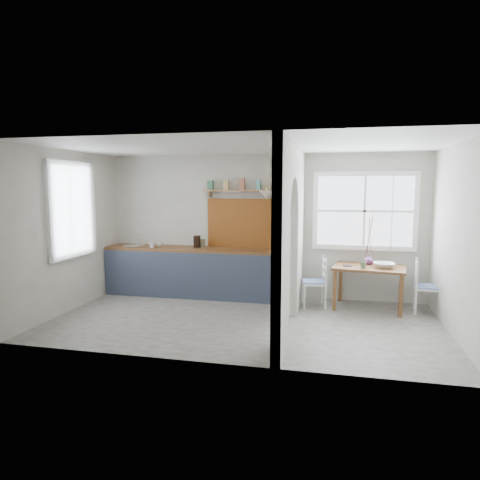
% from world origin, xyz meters
% --- Properties ---
extents(floor, '(5.80, 3.20, 0.01)m').
position_xyz_m(floor, '(0.00, 0.00, 0.00)').
color(floor, '#9D9992').
rests_on(floor, ground).
extents(ceiling, '(5.80, 3.20, 0.01)m').
position_xyz_m(ceiling, '(0.00, 0.00, 2.60)').
color(ceiling, beige).
rests_on(ceiling, walls).
extents(walls, '(5.81, 3.21, 2.60)m').
position_xyz_m(walls, '(0.00, 0.00, 1.30)').
color(walls, beige).
rests_on(walls, floor).
extents(partition, '(0.12, 3.20, 2.60)m').
position_xyz_m(partition, '(0.70, 0.06, 1.45)').
color(partition, beige).
rests_on(partition, floor).
extents(kitchen_window, '(0.10, 1.16, 1.50)m').
position_xyz_m(kitchen_window, '(-2.87, 0.00, 1.65)').
color(kitchen_window, white).
rests_on(kitchen_window, walls).
extents(nook_window, '(1.76, 0.10, 1.30)m').
position_xyz_m(nook_window, '(1.80, 1.56, 1.60)').
color(nook_window, white).
rests_on(nook_window, walls).
extents(counter, '(3.50, 0.60, 0.90)m').
position_xyz_m(counter, '(-1.13, 1.33, 0.46)').
color(counter, brown).
rests_on(counter, floor).
extents(sink, '(0.40, 0.40, 0.02)m').
position_xyz_m(sink, '(-2.43, 1.30, 0.89)').
color(sink, silver).
rests_on(sink, counter).
extents(backsplash, '(1.65, 0.03, 0.90)m').
position_xyz_m(backsplash, '(-0.20, 1.58, 1.35)').
color(backsplash, brown).
rests_on(backsplash, walls).
extents(shelf, '(1.75, 0.20, 0.21)m').
position_xyz_m(shelf, '(-0.20, 1.49, 2.00)').
color(shelf, '#9C6E3F').
rests_on(shelf, walls).
extents(pendant_lamp, '(0.26, 0.26, 0.16)m').
position_xyz_m(pendant_lamp, '(0.15, 1.15, 1.88)').
color(pendant_lamp, silver).
rests_on(pendant_lamp, ceiling).
extents(utensil_rail, '(0.02, 0.50, 0.02)m').
position_xyz_m(utensil_rail, '(0.61, 0.90, 1.45)').
color(utensil_rail, silver).
rests_on(utensil_rail, partition).
extents(dining_table, '(1.24, 0.92, 0.71)m').
position_xyz_m(dining_table, '(1.88, 1.11, 0.36)').
color(dining_table, brown).
rests_on(dining_table, floor).
extents(chair_left, '(0.45, 0.45, 0.85)m').
position_xyz_m(chair_left, '(0.98, 1.07, 0.42)').
color(chair_left, white).
rests_on(chair_left, floor).
extents(chair_right, '(0.44, 0.44, 0.86)m').
position_xyz_m(chair_right, '(2.78, 1.06, 0.43)').
color(chair_right, white).
rests_on(chair_right, floor).
extents(kettle, '(0.23, 0.21, 0.22)m').
position_xyz_m(kettle, '(0.46, 1.21, 1.01)').
color(kettle, white).
rests_on(kettle, counter).
extents(mug_a, '(0.15, 0.15, 0.11)m').
position_xyz_m(mug_a, '(-1.99, 1.15, 0.95)').
color(mug_a, silver).
rests_on(mug_a, counter).
extents(mug_b, '(0.16, 0.16, 0.09)m').
position_xyz_m(mug_b, '(-1.91, 1.30, 0.95)').
color(mug_b, beige).
rests_on(mug_b, counter).
extents(knife_block, '(0.11, 0.15, 0.22)m').
position_xyz_m(knife_block, '(-1.18, 1.35, 1.01)').
color(knife_block, black).
rests_on(knife_block, counter).
extents(jar, '(0.11, 0.11, 0.15)m').
position_xyz_m(jar, '(-1.09, 1.42, 0.98)').
color(jar, '#6F6A4B').
rests_on(jar, counter).
extents(towel_magenta, '(0.02, 0.03, 0.57)m').
position_xyz_m(towel_magenta, '(0.58, 0.99, 0.28)').
color(towel_magenta, '#A41C5F').
rests_on(towel_magenta, counter).
extents(towel_orange, '(0.02, 0.03, 0.45)m').
position_xyz_m(towel_orange, '(0.58, 0.95, 0.25)').
color(towel_orange, '#D04C05').
rests_on(towel_orange, counter).
extents(bowl, '(0.37, 0.37, 0.08)m').
position_xyz_m(bowl, '(2.11, 1.06, 0.75)').
color(bowl, white).
rests_on(bowl, dining_table).
extents(table_cup, '(0.13, 0.13, 0.10)m').
position_xyz_m(table_cup, '(1.77, 0.95, 0.76)').
color(table_cup, '#577B5B').
rests_on(table_cup, dining_table).
extents(plate, '(0.20, 0.20, 0.01)m').
position_xyz_m(plate, '(1.53, 1.08, 0.72)').
color(plate, black).
rests_on(plate, dining_table).
extents(vase, '(0.20, 0.20, 0.17)m').
position_xyz_m(vase, '(1.88, 1.32, 0.80)').
color(vase, '#713B7E').
rests_on(vase, dining_table).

